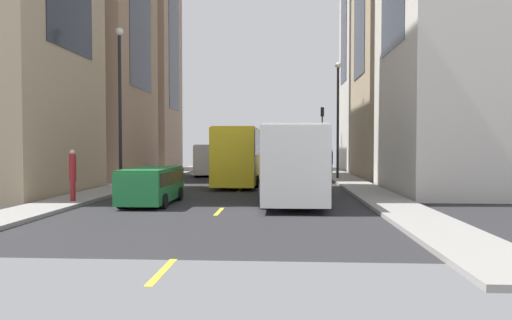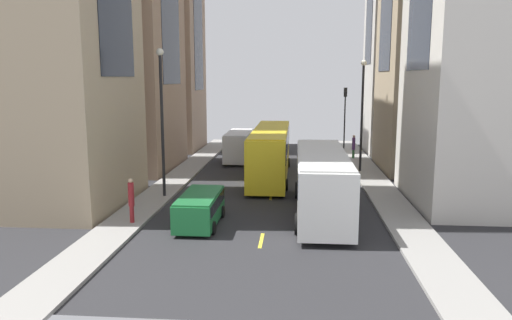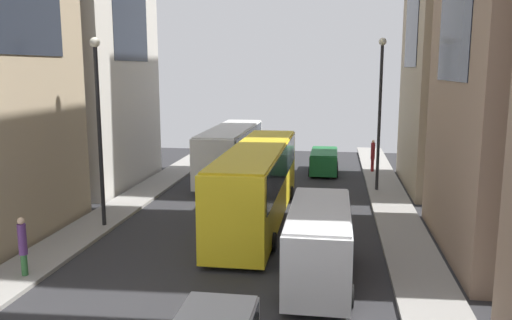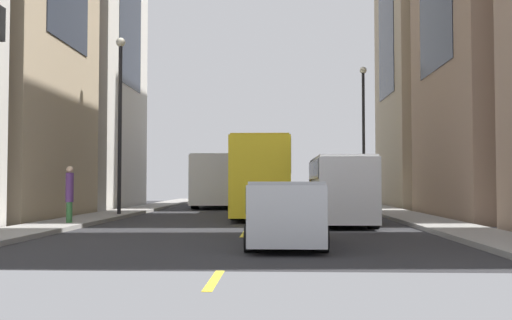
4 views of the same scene
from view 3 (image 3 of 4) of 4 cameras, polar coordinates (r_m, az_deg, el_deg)
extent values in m
plane|color=#28282B|center=(26.77, -0.03, -5.62)|extent=(40.08, 40.08, 0.00)
cube|color=gray|center=(28.61, -14.04, -4.74)|extent=(2.12, 44.00, 0.15)
cube|color=gray|center=(26.65, 15.07, -5.88)|extent=(2.12, 44.00, 0.15)
cube|color=yellow|center=(22.81, -1.63, -8.41)|extent=(0.16, 2.00, 0.01)
cube|color=yellow|center=(30.80, 1.15, -3.52)|extent=(0.16, 2.00, 0.01)
cube|color=yellow|center=(38.96, 2.77, -0.66)|extent=(0.16, 2.00, 0.01)
cube|color=yellow|center=(47.20, 3.82, 1.21)|extent=(0.16, 2.00, 0.01)
cube|color=silver|center=(34.67, -2.72, 0.98)|extent=(2.55, 11.01, 3.00)
cube|color=black|center=(34.54, -2.74, 2.37)|extent=(2.60, 10.13, 1.20)
cube|color=beige|center=(34.46, -2.75, 3.51)|extent=(2.45, 10.57, 0.08)
cylinder|color=black|center=(38.41, -3.43, -0.07)|extent=(0.46, 1.00, 1.00)
cylinder|color=black|center=(37.99, 0.04, -0.16)|extent=(0.46, 1.00, 1.00)
cylinder|color=black|center=(31.89, -5.98, -2.19)|extent=(0.46, 1.00, 1.00)
cylinder|color=black|center=(31.39, -1.83, -2.34)|extent=(0.46, 1.00, 1.00)
cube|color=yellow|center=(24.77, 0.21, -2.47)|extent=(2.45, 13.42, 3.30)
cube|color=black|center=(24.60, 0.21, -0.52)|extent=(2.50, 12.35, 1.48)
cube|color=gold|center=(24.46, 0.21, 1.40)|extent=(2.35, 12.88, 0.08)
cylinder|color=black|center=(29.28, -0.79, -3.48)|extent=(0.44, 0.76, 0.76)
cylinder|color=black|center=(29.00, 3.62, -3.63)|extent=(0.44, 0.76, 0.76)
cylinder|color=black|center=(21.42, -4.47, -8.62)|extent=(0.44, 0.76, 0.76)
cylinder|color=black|center=(21.05, 1.59, -8.93)|extent=(0.44, 0.76, 0.76)
cube|color=white|center=(18.09, 6.91, -8.98)|extent=(2.05, 6.16, 2.30)
cube|color=black|center=(17.86, 6.96, -6.69)|extent=(2.09, 5.66, 0.69)
cube|color=silver|center=(17.74, 6.99, -5.34)|extent=(1.97, 5.91, 0.08)
cylinder|color=black|center=(20.26, 4.32, -9.78)|extent=(0.37, 0.72, 0.72)
cylinder|color=black|center=(20.22, 9.73, -9.95)|extent=(0.37, 0.72, 0.72)
cylinder|color=black|center=(16.73, 3.29, -14.18)|extent=(0.37, 0.72, 0.72)
cylinder|color=black|center=(16.68, 9.96, -14.40)|extent=(0.37, 0.72, 0.72)
cube|color=#1E7238|center=(36.54, 7.43, -0.14)|extent=(1.80, 4.54, 1.31)
cube|color=black|center=(36.48, 7.44, 0.38)|extent=(1.83, 4.18, 0.55)
cube|color=#1A612F|center=(36.42, 7.46, 0.94)|extent=(1.72, 4.36, 0.08)
cylinder|color=black|center=(38.04, 6.22, -0.50)|extent=(0.32, 0.62, 0.62)
cylinder|color=black|center=(38.01, 8.71, -0.57)|extent=(0.32, 0.62, 0.62)
cylinder|color=black|center=(35.28, 6.02, -1.33)|extent=(0.32, 0.62, 0.62)
cylinder|color=black|center=(35.24, 8.70, -1.40)|extent=(0.32, 0.62, 0.62)
cylinder|color=#336B38|center=(19.99, -23.99, -10.42)|extent=(0.22, 0.22, 0.76)
cylinder|color=#593372|center=(19.70, -24.18, -7.92)|extent=(0.29, 0.29, 1.07)
sphere|color=beige|center=(19.52, -24.32, -6.08)|extent=(0.24, 0.24, 0.24)
cylinder|color=maroon|center=(37.00, 12.60, -0.57)|extent=(0.22, 0.22, 0.85)
cylinder|color=maroon|center=(36.84, 12.66, 0.97)|extent=(0.29, 0.29, 1.16)
sphere|color=beige|center=(36.74, 12.70, 2.01)|extent=(0.20, 0.20, 0.20)
cylinder|color=black|center=(30.98, 13.34, 4.40)|extent=(0.18, 0.18, 8.35)
sphere|color=silver|center=(30.88, 13.67, 12.46)|extent=(0.44, 0.44, 0.44)
cylinder|color=black|center=(24.17, -16.70, 2.28)|extent=(0.18, 0.18, 7.98)
sphere|color=silver|center=(24.00, -17.21, 12.19)|extent=(0.44, 0.44, 0.44)
camera|label=1|loc=(56.16, 2.18, 5.25)|focal=32.59mm
camera|label=2|loc=(59.23, 3.48, 10.00)|focal=34.24mm
camera|label=4|loc=(7.97, -133.80, -52.02)|focal=39.92mm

